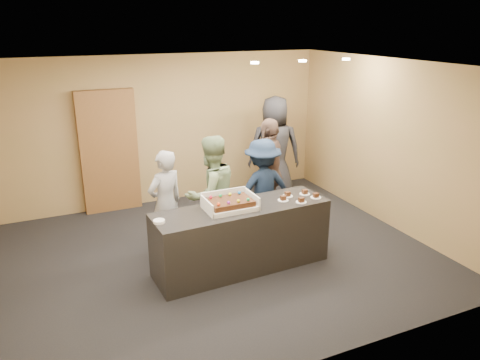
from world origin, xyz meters
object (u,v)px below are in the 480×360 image
at_px(storage_cabinet, 109,152).
at_px(sheet_cake, 230,202).
at_px(serving_counter, 242,238).
at_px(person_server_grey, 166,204).
at_px(person_brown_extra, 269,173).
at_px(cake_box, 229,205).
at_px(person_dark_suit, 274,150).
at_px(person_navy_man, 262,189).
at_px(plate_stack, 159,221).
at_px(person_sage_man, 211,194).

xyz_separation_m(storage_cabinet, sheet_cake, (1.06, -2.87, -0.08)).
bearing_deg(serving_counter, person_server_grey, 132.02).
height_order(serving_counter, person_brown_extra, person_brown_extra).
xyz_separation_m(serving_counter, person_server_grey, (-0.81, 0.82, 0.33)).
bearing_deg(person_brown_extra, cake_box, -6.82).
bearing_deg(person_dark_suit, person_server_grey, 50.03).
bearing_deg(cake_box, person_server_grey, 128.78).
height_order(storage_cabinet, person_brown_extra, storage_cabinet).
relative_size(serving_counter, person_server_grey, 1.54).
distance_m(person_navy_man, person_brown_extra, 0.47).
bearing_deg(plate_stack, sheet_cake, 2.84).
relative_size(serving_counter, person_dark_suit, 1.21).
distance_m(plate_stack, person_brown_extra, 2.46).
xyz_separation_m(plate_stack, person_dark_suit, (2.76, 2.15, 0.07)).
bearing_deg(cake_box, person_sage_man, 89.99).
height_order(person_brown_extra, person_dark_suit, person_dark_suit).
distance_m(person_server_grey, person_sage_man, 0.66).
xyz_separation_m(sheet_cake, person_brown_extra, (1.19, 1.15, -0.10)).
xyz_separation_m(serving_counter, sheet_cake, (-0.17, 0.00, 0.55)).
distance_m(serving_counter, person_navy_man, 1.13).
bearing_deg(person_sage_man, sheet_cake, 75.50).
xyz_separation_m(serving_counter, storage_cabinet, (-1.23, 2.87, 0.63)).
xyz_separation_m(plate_stack, person_sage_man, (0.97, 0.74, -0.05)).
distance_m(serving_counter, plate_stack, 1.23).
bearing_deg(person_dark_suit, person_brown_extra, 79.96).
height_order(cake_box, person_sage_man, person_sage_man).
bearing_deg(storage_cabinet, sheet_cake, -69.77).
xyz_separation_m(storage_cabinet, person_dark_suit, (2.85, -0.77, -0.09)).
height_order(cake_box, person_server_grey, person_server_grey).
xyz_separation_m(person_navy_man, person_brown_extra, (0.30, 0.34, 0.12)).
bearing_deg(storage_cabinet, serving_counter, -66.90).
xyz_separation_m(plate_stack, person_server_grey, (0.32, 0.87, -0.14)).
distance_m(serving_counter, sheet_cake, 0.57).
bearing_deg(plate_stack, person_server_grey, 69.65).
xyz_separation_m(storage_cabinet, person_navy_man, (1.95, -2.06, -0.29)).
height_order(sheet_cake, person_sage_man, person_sage_man).
xyz_separation_m(plate_stack, person_brown_extra, (2.15, 1.19, -0.02)).
xyz_separation_m(cake_box, person_sage_man, (0.00, 0.67, -0.08)).
bearing_deg(person_brown_extra, storage_cabinet, -87.72).
bearing_deg(cake_box, person_dark_suit, 49.16).
height_order(person_sage_man, person_brown_extra, person_brown_extra).
distance_m(person_brown_extra, person_dark_suit, 1.13).
relative_size(storage_cabinet, cake_box, 3.24).
height_order(plate_stack, person_sage_man, person_sage_man).
xyz_separation_m(cake_box, person_navy_man, (0.89, 0.78, -0.16)).
bearing_deg(person_server_grey, cake_box, 107.62).
bearing_deg(plate_stack, person_brown_extra, 29.01).
bearing_deg(sheet_cake, serving_counter, -0.00).
bearing_deg(person_brown_extra, sheet_cake, -6.21).
bearing_deg(serving_counter, storage_cabinet, 110.67).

